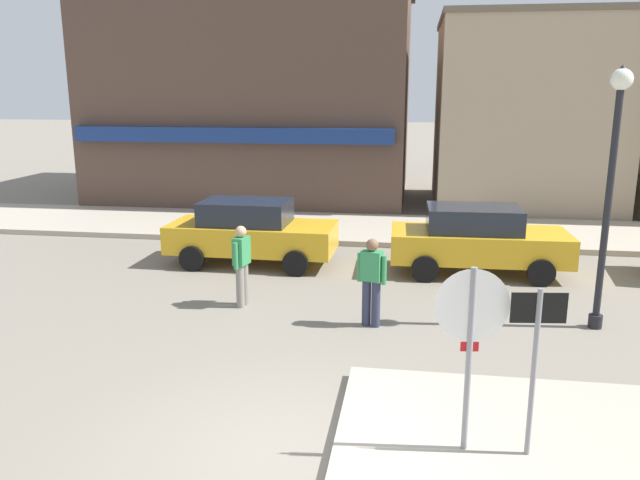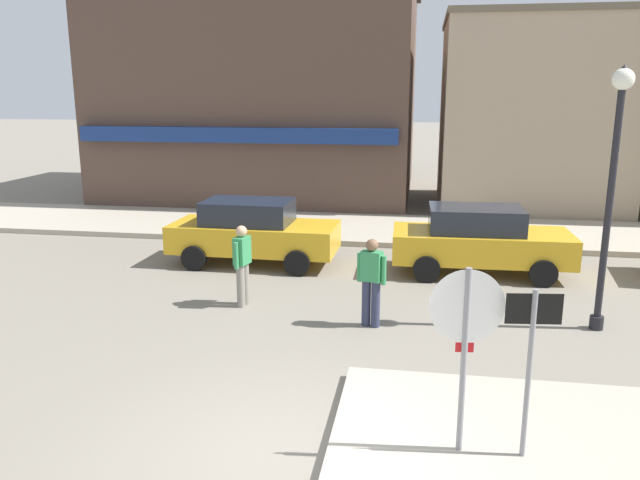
{
  "view_description": "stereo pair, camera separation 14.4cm",
  "coord_description": "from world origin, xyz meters",
  "views": [
    {
      "loc": [
        1.33,
        -6.33,
        4.13
      ],
      "look_at": [
        -0.3,
        4.5,
        1.5
      ],
      "focal_mm": 35.0,
      "sensor_mm": 36.0,
      "label": 1
    },
    {
      "loc": [
        1.47,
        -6.31,
        4.13
      ],
      "look_at": [
        -0.3,
        4.5,
        1.5
      ],
      "focal_mm": 35.0,
      "sensor_mm": 36.0,
      "label": 2
    }
  ],
  "objects": [
    {
      "name": "kerb_far",
      "position": [
        0.0,
        12.03,
        0.07
      ],
      "size": [
        80.0,
        4.0,
        0.15
      ],
      "primitive_type": "cube",
      "color": "#A89E8C",
      "rests_on": "ground"
    },
    {
      "name": "ground_plane",
      "position": [
        0.0,
        0.0,
        0.0
      ],
      "size": [
        160.0,
        160.0,
        0.0
      ],
      "primitive_type": "plane",
      "color": "gray"
    },
    {
      "name": "pedestrian_crossing_far",
      "position": [
        -1.9,
        4.96,
        0.87
      ],
      "size": [
        0.29,
        0.56,
        1.61
      ],
      "color": "gray",
      "rests_on": "ground"
    },
    {
      "name": "pedestrian_crossing_near",
      "position": [
        0.66,
        4.27,
        0.87
      ],
      "size": [
        0.55,
        0.32,
        1.61
      ],
      "color": "#2D334C",
      "rests_on": "ground"
    },
    {
      "name": "one_way_sign",
      "position": [
        2.7,
        0.21,
        1.33
      ],
      "size": [
        0.6,
        0.09,
        2.1
      ],
      "color": "gray",
      "rests_on": "ground"
    },
    {
      "name": "lamp_post",
      "position": [
        4.64,
        4.77,
        2.96
      ],
      "size": [
        0.36,
        0.36,
        4.54
      ],
      "color": "black",
      "rests_on": "ground"
    },
    {
      "name": "parked_car_nearest",
      "position": [
        -2.52,
        8.01,
        0.81
      ],
      "size": [
        4.03,
        1.94,
        1.56
      ],
      "color": "gold",
      "rests_on": "ground"
    },
    {
      "name": "parked_car_second",
      "position": [
        2.84,
        7.99,
        0.81
      ],
      "size": [
        4.04,
        1.95,
        1.56
      ],
      "color": "gold",
      "rests_on": "ground"
    },
    {
      "name": "stop_sign",
      "position": [
        2.01,
        0.22,
        1.52
      ],
      "size": [
        0.82,
        0.12,
        2.3
      ],
      "color": "gray",
      "rests_on": "ground"
    },
    {
      "name": "building_storefront_left_near",
      "position": [
        5.19,
        17.35,
        3.33
      ],
      "size": [
        6.21,
        6.41,
        6.66
      ],
      "color": "tan",
      "rests_on": "ground"
    },
    {
      "name": "building_corner_shop",
      "position": [
        -4.73,
        18.96,
        4.12
      ],
      "size": [
        11.77,
        10.37,
        8.23
      ],
      "color": "brown",
      "rests_on": "ground"
    }
  ]
}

